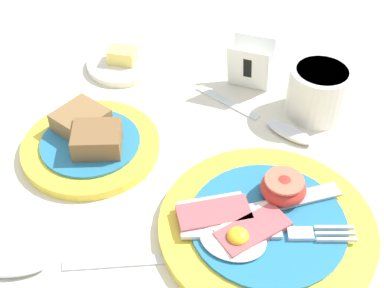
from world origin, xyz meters
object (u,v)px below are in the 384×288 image
at_px(sugar_cup, 319,90).
at_px(bread_plate, 90,142).
at_px(number_card, 250,65).
at_px(teaspoon_near_cup, 39,265).
at_px(breakfast_plate, 265,223).
at_px(butter_dish, 123,63).
at_px(teaspoon_by_saucer, 272,124).

bearing_deg(sugar_cup, bread_plate, -142.68).
height_order(number_card, teaspoon_near_cup, number_card).
bearing_deg(breakfast_plate, sugar_cup, 89.36).
distance_m(bread_plate, sugar_cup, 0.31).
relative_size(bread_plate, teaspoon_near_cup, 0.98).
distance_m(bread_plate, teaspoon_near_cup, 0.18).
relative_size(butter_dish, teaspoon_by_saucer, 0.58).
height_order(breakfast_plate, butter_dish, breakfast_plate).
distance_m(breakfast_plate, teaspoon_by_saucer, 0.17).
height_order(breakfast_plate, number_card, number_card).
height_order(number_card, teaspoon_by_saucer, number_card).
bearing_deg(teaspoon_by_saucer, teaspoon_near_cup, -98.79).
bearing_deg(teaspoon_near_cup, breakfast_plate, -172.38).
relative_size(butter_dish, teaspoon_near_cup, 0.61).
relative_size(breakfast_plate, bread_plate, 1.37).
bearing_deg(number_card, breakfast_plate, -71.20).
bearing_deg(bread_plate, number_card, 55.44).
bearing_deg(teaspoon_near_cup, bread_plate, -103.72).
bearing_deg(sugar_cup, breakfast_plate, -90.64).
distance_m(butter_dish, teaspoon_near_cup, 0.37).
bearing_deg(butter_dish, teaspoon_near_cup, -75.16).
height_order(butter_dish, number_card, number_card).
relative_size(sugar_cup, butter_dish, 0.76).
distance_m(teaspoon_by_saucer, teaspoon_near_cup, 0.35).
distance_m(breakfast_plate, bread_plate, 0.25).
bearing_deg(teaspoon_by_saucer, breakfast_plate, -57.95).
height_order(bread_plate, number_card, number_card).
relative_size(breakfast_plate, butter_dish, 2.18).
xyz_separation_m(butter_dish, teaspoon_near_cup, (0.09, -0.36, -0.00)).
height_order(bread_plate, teaspoon_near_cup, bread_plate).
bearing_deg(number_card, bread_plate, -128.46).
xyz_separation_m(bread_plate, teaspoon_near_cup, (0.04, -0.18, -0.01)).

